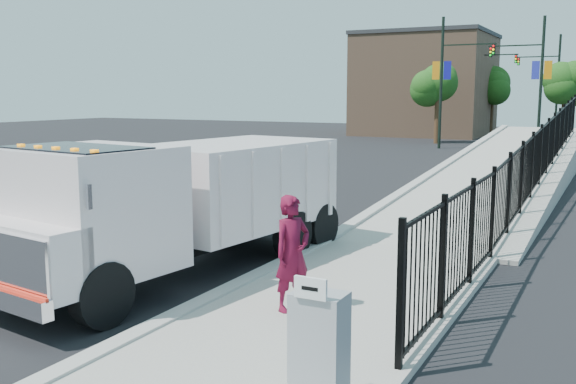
% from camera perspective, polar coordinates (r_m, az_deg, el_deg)
% --- Properties ---
extents(ground, '(120.00, 120.00, 0.00)m').
position_cam_1_polar(ground, '(11.28, -4.61, -8.80)').
color(ground, black).
rests_on(ground, ground).
extents(sidewalk, '(3.55, 12.00, 0.12)m').
position_cam_1_polar(sidewalk, '(8.72, -0.75, -13.74)').
color(sidewalk, '#9E998E').
rests_on(sidewalk, ground).
extents(curb, '(0.30, 12.00, 0.16)m').
position_cam_1_polar(curb, '(9.71, -11.01, -11.38)').
color(curb, '#ADAAA3').
rests_on(curb, ground).
extents(ramp, '(3.95, 24.06, 3.19)m').
position_cam_1_polar(ramp, '(25.58, 19.12, 0.64)').
color(ramp, '#9E998E').
rests_on(ramp, ground).
extents(iron_fence, '(0.10, 28.00, 1.80)m').
position_cam_1_polar(iron_fence, '(21.35, 21.42, 1.43)').
color(iron_fence, black).
rests_on(iron_fence, ground).
extents(truck, '(3.38, 7.84, 2.60)m').
position_cam_1_polar(truck, '(12.08, -9.88, -0.59)').
color(truck, black).
rests_on(truck, ground).
extents(worker, '(0.64, 0.76, 1.77)m').
position_cam_1_polar(worker, '(9.72, 0.38, -5.46)').
color(worker, maroon).
rests_on(worker, sidewalk).
extents(utility_cabinet, '(0.55, 0.40, 1.25)m').
position_cam_1_polar(utility_cabinet, '(6.88, 2.79, -13.90)').
color(utility_cabinet, gray).
rests_on(utility_cabinet, sidewalk).
extents(arrow_sign, '(0.35, 0.04, 0.22)m').
position_cam_1_polar(arrow_sign, '(6.45, 2.02, -8.54)').
color(arrow_sign, white).
rests_on(arrow_sign, utility_cabinet).
extents(light_pole_0, '(3.77, 0.22, 8.00)m').
position_cam_1_polar(light_pole_0, '(41.04, 13.89, 9.85)').
color(light_pole_0, black).
rests_on(light_pole_0, ground).
extents(light_pole_1, '(3.78, 0.22, 8.00)m').
position_cam_1_polar(light_pole_1, '(42.34, 21.18, 9.48)').
color(light_pole_1, black).
rests_on(light_pole_1, ground).
extents(light_pole_2, '(3.77, 0.22, 8.00)m').
position_cam_1_polar(light_pole_2, '(52.35, 16.52, 9.46)').
color(light_pole_2, black).
rests_on(light_pole_2, ground).
extents(light_pole_3, '(3.78, 0.22, 8.00)m').
position_cam_1_polar(light_pole_3, '(55.78, 22.54, 9.09)').
color(light_pole_3, black).
rests_on(light_pole_3, ground).
extents(tree_0, '(2.65, 2.65, 5.33)m').
position_cam_1_polar(tree_0, '(45.15, 13.21, 9.22)').
color(tree_0, '#382314').
rests_on(tree_0, ground).
extents(tree_1, '(2.43, 2.43, 5.21)m').
position_cam_1_polar(tree_1, '(48.64, 23.45, 8.67)').
color(tree_1, '#382314').
rests_on(tree_1, ground).
extents(tree_2, '(2.83, 2.83, 5.41)m').
position_cam_1_polar(tree_2, '(55.99, 17.71, 8.92)').
color(tree_2, '#382314').
rests_on(tree_2, ground).
extents(building, '(10.00, 10.00, 8.00)m').
position_cam_1_polar(building, '(55.10, 12.13, 9.19)').
color(building, '#8C664C').
rests_on(building, ground).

